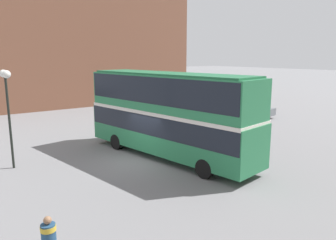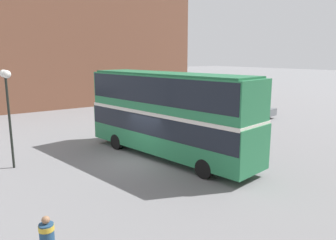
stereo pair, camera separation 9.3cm
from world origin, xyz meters
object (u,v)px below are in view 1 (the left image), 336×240
object	(u,v)px
parked_car_kerb_far	(209,117)
street_lamp_twin_globe	(7,92)
parked_car_kerb_near	(252,109)
parked_car_side_street	(173,106)
double_decker_bus	(168,110)
pedestrian_foreground	(49,239)

from	to	relation	value
parked_car_kerb_far	street_lamp_twin_globe	distance (m)	15.98
parked_car_kerb_near	parked_car_kerb_far	size ratio (longest dim) A/B	1.06
parked_car_kerb_far	parked_car_side_street	bearing A→B (deg)	171.82
double_decker_bus	pedestrian_foreground	distance (m)	10.94
parked_car_kerb_far	parked_car_side_street	world-z (taller)	parked_car_side_street
parked_car_side_street	double_decker_bus	bearing A→B (deg)	-38.58
parked_car_kerb_far	parked_car_side_street	size ratio (longest dim) A/B	0.84
double_decker_bus	parked_car_kerb_near	bearing A→B (deg)	102.58
pedestrian_foreground	street_lamp_twin_globe	xyz separation A→B (m)	(-9.71, 0.93, 2.98)
parked_car_side_street	street_lamp_twin_globe	size ratio (longest dim) A/B	0.93
pedestrian_foreground	parked_car_kerb_near	xyz separation A→B (m)	(-12.13, 22.49, -0.24)
parked_car_kerb_far	street_lamp_twin_globe	xyz separation A→B (m)	(1.90, -15.52, 3.26)
double_decker_bus	parked_car_kerb_far	xyz separation A→B (m)	(-5.07, 7.86, -2.03)
parked_car_kerb_near	parked_car_side_street	xyz separation A→B (m)	(-5.66, -5.16, -0.01)
parked_car_kerb_near	parked_car_side_street	distance (m)	7.66
double_decker_bus	parked_car_kerb_far	bearing A→B (deg)	113.50
parked_car_kerb_near	street_lamp_twin_globe	distance (m)	21.93
parked_car_kerb_far	street_lamp_twin_globe	world-z (taller)	street_lamp_twin_globe
parked_car_kerb_far	parked_car_kerb_near	bearing A→B (deg)	94.73
parked_car_kerb_far	pedestrian_foreground	bearing A→B (deg)	-54.95
parked_car_side_street	street_lamp_twin_globe	distance (m)	18.56
parked_car_kerb_far	street_lamp_twin_globe	bearing A→B (deg)	-83.17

